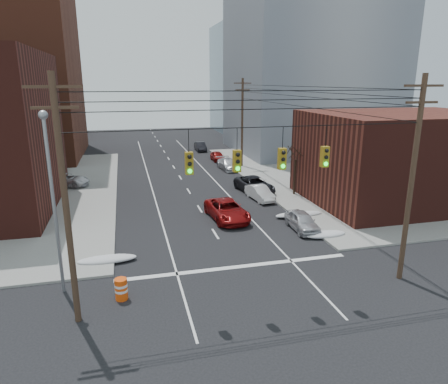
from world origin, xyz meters
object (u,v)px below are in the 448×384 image
lot_car_b (65,180)px  parked_car_c (254,185)px  parked_car_b (260,193)px  parked_car_e (217,156)px  lot_car_a (15,197)px  lot_car_d (2,178)px  parked_car_f (200,147)px  parked_car_a (302,221)px  parked_car_d (228,164)px  red_pickup (227,210)px  construction_barrel (121,289)px

lot_car_b → parked_car_c: bearing=-93.4°
parked_car_b → parked_car_e: size_ratio=1.04×
lot_car_a → lot_car_d: 7.92m
parked_car_f → lot_car_a: bearing=-130.9°
parked_car_f → lot_car_d: (-24.14, -16.96, 0.20)m
lot_car_b → parked_car_f: bearing=-27.5°
parked_car_e → lot_car_b: (-18.54, -10.35, 0.18)m
parked_car_a → parked_car_d: 21.56m
red_pickup → lot_car_b: bearing=131.1°
lot_car_a → lot_car_b: bearing=-21.0°
lot_car_a → lot_car_d: (-2.85, 7.38, 0.09)m
lot_car_a → construction_barrel: size_ratio=3.47×
parked_car_e → construction_barrel: 36.60m
parked_car_a → parked_car_e: 27.40m
lot_car_a → parked_car_f: bearing=-28.5°
parked_car_a → construction_barrel: parked_car_a is taller
parked_car_b → lot_car_b: size_ratio=0.81×
parked_car_a → lot_car_a: lot_car_a is taller
parked_car_c → lot_car_a: parked_car_c is taller
parked_car_b → parked_car_e: bearing=81.3°
parked_car_c → parked_car_e: parked_car_c is taller
parked_car_f → lot_car_d: size_ratio=0.96×
parked_car_c → lot_car_b: parked_car_c is taller
lot_car_d → parked_car_f: bearing=-35.0°
parked_car_c → parked_car_e: size_ratio=1.43×
parked_car_b → construction_barrel: (-12.47, -14.92, -0.08)m
red_pickup → lot_car_a: red_pickup is taller
parked_car_f → lot_car_d: lot_car_d is taller
lot_car_b → lot_car_d: (-6.36, 2.12, 0.05)m
parked_car_d → construction_barrel: 31.20m
parked_car_b → parked_car_f: size_ratio=0.97×
red_pickup → lot_car_d: bearing=137.7°
red_pickup → parked_car_d: bearing=70.5°
parked_car_c → construction_barrel: 21.76m
parked_car_a → parked_car_f: 36.15m
parked_car_c → parked_car_d: (0.14, 10.81, -0.08)m
parked_car_a → parked_car_e: parked_car_a is taller
parked_car_b → parked_car_d: parked_car_d is taller
parked_car_a → parked_car_e: bearing=91.7°
parked_car_c → parked_car_d: bearing=81.7°
parked_car_f → lot_car_a: size_ratio=1.06×
parked_car_a → lot_car_a: (-22.04, 11.79, 0.11)m
lot_car_d → parked_car_b: bearing=-94.6°
parked_car_e → lot_car_a: bearing=-144.7°
parked_car_a → lot_car_a: size_ratio=1.02×
lot_car_b → parked_car_a: bearing=-117.1°
parked_car_a → parked_car_c: size_ratio=0.73×
parked_car_d → lot_car_b: lot_car_b is taller
red_pickup → parked_car_b: bearing=41.6°
parked_car_c → parked_car_a: bearing=-96.8°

